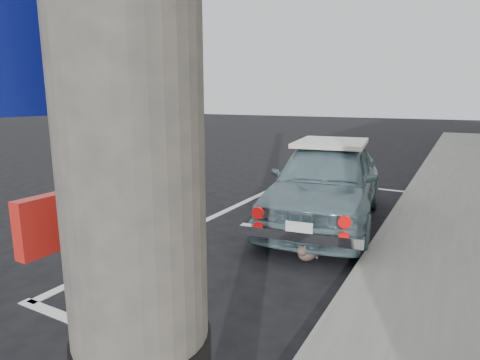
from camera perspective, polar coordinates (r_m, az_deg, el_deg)
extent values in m
plane|color=black|center=(4.32, -15.03, -16.61)|extent=(80.00, 80.00, 0.00)
cube|color=silver|center=(3.71, -14.78, -21.65)|extent=(3.00, 0.12, 0.01)
cube|color=silver|center=(9.67, 15.09, -0.80)|extent=(3.00, 0.12, 0.01)
cube|color=silver|center=(7.04, -3.33, -5.01)|extent=(0.12, 7.00, 0.01)
cube|color=#121D95|center=(1.16, -25.13, 19.65)|extent=(0.04, 0.35, 0.45)
cube|color=red|center=(1.19, -23.05, -4.89)|extent=(0.04, 0.30, 0.15)
cube|color=white|center=(1.19, -23.20, -4.85)|extent=(0.02, 0.16, 0.08)
imported|color=slate|center=(6.69, 12.14, -0.23)|extent=(2.12, 4.13, 1.34)
cube|color=silver|center=(6.99, 12.86, 5.23)|extent=(1.31, 1.64, 0.07)
cube|color=silver|center=(4.94, 8.47, -7.84)|extent=(1.51, 0.33, 0.12)
cube|color=white|center=(4.87, 8.39, -6.90)|extent=(0.33, 0.07, 0.17)
cylinder|color=red|center=(4.97, 2.57, -4.70)|extent=(0.15, 0.06, 0.15)
cylinder|color=red|center=(4.77, 14.66, -5.81)|extent=(0.15, 0.06, 0.15)
cylinder|color=red|center=(5.03, 2.55, -6.66)|extent=(0.12, 0.06, 0.12)
cylinder|color=red|center=(4.82, 14.55, -7.86)|extent=(0.12, 0.06, 0.12)
ellipsoid|color=brown|center=(5.21, 9.62, -10.05)|extent=(0.27, 0.36, 0.20)
sphere|color=brown|center=(5.06, 8.82, -9.83)|extent=(0.13, 0.13, 0.13)
cone|color=brown|center=(5.05, 8.50, -9.07)|extent=(0.04, 0.04, 0.05)
cone|color=brown|center=(5.02, 9.19, -9.23)|extent=(0.04, 0.04, 0.05)
cylinder|color=brown|center=(5.35, 10.96, -10.29)|extent=(0.08, 0.22, 0.03)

